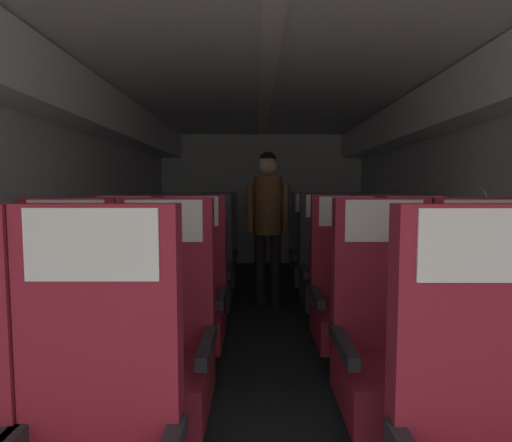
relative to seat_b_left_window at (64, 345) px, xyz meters
name	(u,v)px	position (x,y,z in m)	size (l,w,h in m)	color
ground	(269,346)	(0.99, 1.22, -0.49)	(3.46, 7.32, 0.02)	#23282D
fuselage_shell	(268,149)	(0.99, 1.48, 1.05)	(3.34, 6.97, 2.12)	silver
seat_b_left_window	(64,345)	(0.00, 0.00, 0.00)	(0.49, 0.51, 1.16)	#38383D
seat_b_left_aisle	(164,346)	(0.47, -0.01, 0.00)	(0.49, 0.51, 1.16)	#38383D
seat_b_right_aisle	(489,346)	(1.98, 0.00, 0.00)	(0.49, 0.51, 1.16)	#38383D
seat_b_right_window	(388,346)	(1.51, 0.00, 0.00)	(0.49, 0.51, 1.16)	#38383D
seat_c_left_window	(124,298)	(0.01, 0.83, 0.00)	(0.49, 0.51, 1.16)	#38383D
seat_c_left_aisle	(192,298)	(0.46, 0.82, 0.00)	(0.49, 0.51, 1.16)	#38383D
seat_c_right_aisle	(419,298)	(1.97, 0.82, 0.00)	(0.49, 0.51, 1.16)	#38383D
seat_c_right_window	(349,298)	(1.51, 0.82, 0.00)	(0.49, 0.51, 1.16)	#38383D
seat_d_left_window	(155,272)	(0.00, 1.65, 0.00)	(0.49, 0.51, 1.16)	#38383D
seat_d_left_aisle	(207,272)	(0.46, 1.66, 0.00)	(0.49, 0.51, 1.16)	#38383D
seat_d_right_aisle	(381,272)	(1.98, 1.67, 0.00)	(0.49, 0.51, 1.16)	#38383D
seat_d_right_window	(329,272)	(1.53, 1.66, 0.00)	(0.49, 0.51, 1.16)	#38383D
seat_e_left_window	(174,256)	(0.00, 2.50, 0.00)	(0.49, 0.51, 1.16)	#38383D
seat_e_left_aisle	(216,256)	(0.46, 2.50, 0.00)	(0.49, 0.51, 1.16)	#38383D
seat_e_right_aisle	(356,256)	(1.97, 2.51, 0.00)	(0.49, 0.51, 1.16)	#38383D
seat_e_right_window	(315,256)	(1.52, 2.51, 0.00)	(0.49, 0.51, 1.16)	#38383D
flight_attendant	(269,212)	(1.02, 2.29, 0.49)	(0.43, 0.28, 1.58)	black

